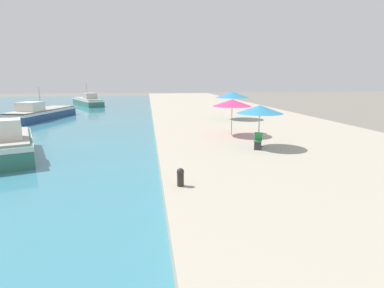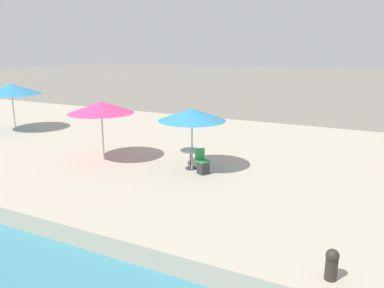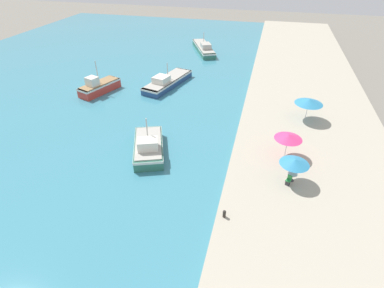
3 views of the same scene
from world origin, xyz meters
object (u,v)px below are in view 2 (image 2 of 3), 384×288
at_px(cafe_umbrella_white, 101,107).
at_px(cafe_umbrella_striped, 11,89).
at_px(mooring_bollard, 332,264).
at_px(cafe_umbrella_pink, 192,115).
at_px(cafe_chair_left, 203,165).
at_px(cafe_table, 191,155).

relative_size(cafe_umbrella_white, cafe_umbrella_striped, 0.83).
xyz_separation_m(cafe_umbrella_white, mooring_bollard, (-4.48, -9.35, -1.82)).
height_order(cafe_umbrella_pink, cafe_chair_left, cafe_umbrella_pink).
bearing_deg(cafe_umbrella_white, cafe_umbrella_pink, -82.93).
distance_m(cafe_table, cafe_chair_left, 0.75).
height_order(cafe_umbrella_white, cafe_table, cafe_umbrella_white).
bearing_deg(cafe_table, cafe_umbrella_white, 98.66).
relative_size(cafe_umbrella_striped, cafe_table, 3.96).
bearing_deg(mooring_bollard, cafe_table, 48.19).
bearing_deg(cafe_table, cafe_umbrella_pink, -136.26).
relative_size(cafe_umbrella_striped, cafe_chair_left, 3.48).
height_order(cafe_table, cafe_chair_left, cafe_chair_left).
bearing_deg(cafe_umbrella_pink, cafe_umbrella_striped, 81.11).
relative_size(cafe_umbrella_pink, cafe_umbrella_striped, 0.79).
distance_m(cafe_umbrella_pink, cafe_chair_left, 1.87).
distance_m(cafe_umbrella_pink, cafe_table, 1.57).
bearing_deg(cafe_table, mooring_bollard, -131.81).
xyz_separation_m(cafe_umbrella_pink, cafe_umbrella_white, (-0.47, 3.80, 0.07)).
distance_m(cafe_umbrella_white, cafe_table, 4.10).
height_order(cafe_umbrella_pink, cafe_table, cafe_umbrella_pink).
bearing_deg(cafe_umbrella_striped, cafe_chair_left, -99.55).
relative_size(cafe_chair_left, mooring_bollard, 1.39).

